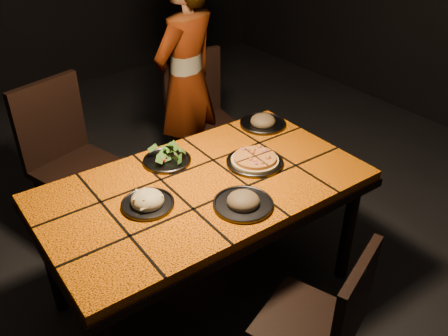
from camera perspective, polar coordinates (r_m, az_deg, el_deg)
room_shell at (r=2.03m, az=-2.92°, el=16.04°), size 6.04×7.04×3.08m
dining_table at (r=2.40m, az=-2.38°, el=-3.36°), size 1.62×0.92×0.75m
chair_near at (r=2.10m, az=12.18°, el=-17.44°), size 0.50×0.50×0.85m
chair_far_left at (r=3.08m, az=-18.40°, el=1.78°), size 0.58×0.58×1.03m
chair_far_right at (r=3.51m, az=-2.98°, el=6.89°), size 0.50×0.50×0.98m
diner at (r=3.36m, az=-4.49°, el=10.13°), size 0.68×0.56×1.61m
plate_pizza at (r=2.50m, az=3.73°, el=0.90°), size 0.30×0.30×0.04m
plate_pasta at (r=2.21m, az=-9.18°, el=-4.01°), size 0.25×0.25×0.08m
plate_salad at (r=2.52m, az=-6.89°, el=1.22°), size 0.26×0.26×0.07m
plate_mushroom_a at (r=2.18m, az=2.32°, el=-4.03°), size 0.28×0.28×0.09m
plate_mushroom_b at (r=2.89m, az=4.70°, el=5.60°), size 0.28×0.28×0.09m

